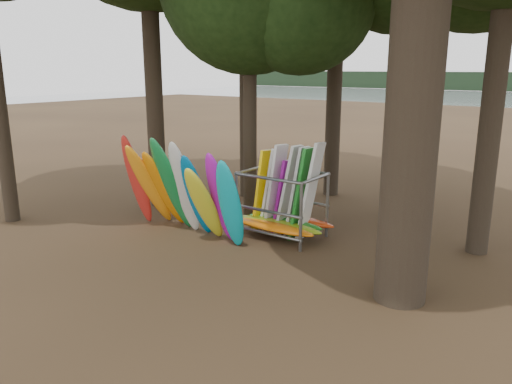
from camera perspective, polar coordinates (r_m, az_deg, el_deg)
The scene contains 3 objects.
ground at distance 13.67m, azimuth -4.19°, elevation -6.86°, with size 120.00×120.00×0.00m, color #47331E.
kayak_row at distance 14.74m, azimuth -8.46°, elevation 0.03°, with size 4.40×2.09×3.13m.
storage_rack at distance 14.62m, azimuth 3.05°, elevation -1.61°, with size 2.90×1.56×2.88m.
Camera 1 is at (8.26, -9.75, 4.86)m, focal length 35.00 mm.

